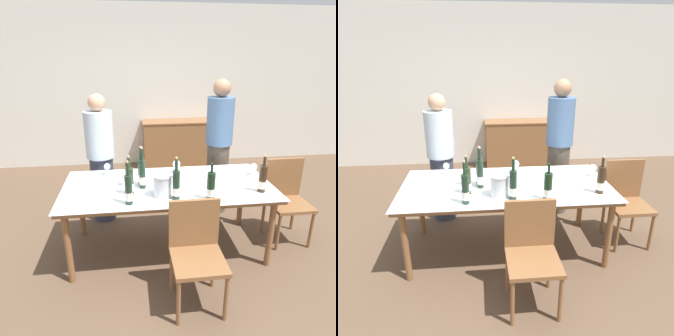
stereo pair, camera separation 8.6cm
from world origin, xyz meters
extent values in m
plane|color=brown|center=(0.00, 0.00, 0.00)|extent=(12.00, 12.00, 0.00)
cube|color=silver|center=(0.00, 2.90, 1.40)|extent=(8.00, 0.10, 2.80)
cube|color=brown|center=(0.54, 2.61, 0.42)|extent=(1.31, 0.44, 0.83)
cube|color=brown|center=(0.54, 2.61, 0.84)|extent=(1.34, 0.46, 0.02)
cylinder|color=brown|center=(-0.94, -0.40, 0.35)|extent=(0.06, 0.06, 0.70)
cylinder|color=brown|center=(0.94, -0.40, 0.35)|extent=(0.06, 0.06, 0.70)
cylinder|color=brown|center=(-0.94, 0.40, 0.35)|extent=(0.06, 0.06, 0.70)
cylinder|color=brown|center=(0.94, 0.40, 0.35)|extent=(0.06, 0.06, 0.70)
cube|color=brown|center=(0.00, 0.00, 0.72)|extent=(2.04, 0.96, 0.04)
cube|color=white|center=(0.00, 0.00, 0.74)|extent=(2.07, 0.99, 0.01)
cylinder|color=silver|center=(-0.08, -0.24, 0.85)|extent=(0.17, 0.17, 0.21)
cylinder|color=silver|center=(-0.08, -0.24, 0.95)|extent=(0.18, 0.18, 0.01)
cylinder|color=#1E3323|center=(-0.25, -0.04, 0.89)|extent=(0.06, 0.06, 0.29)
cylinder|color=white|center=(-0.25, -0.04, 0.83)|extent=(0.06, 0.06, 0.08)
cylinder|color=#1E3323|center=(-0.25, -0.04, 1.09)|extent=(0.03, 0.03, 0.11)
cylinder|color=tan|center=(-0.25, -0.04, 1.15)|extent=(0.02, 0.02, 0.02)
cylinder|color=#1E3323|center=(-0.26, 0.04, 0.88)|extent=(0.07, 0.07, 0.27)
cylinder|color=silver|center=(-0.26, 0.04, 0.82)|extent=(0.07, 0.07, 0.07)
cylinder|color=#1E3323|center=(-0.26, 0.04, 1.07)|extent=(0.03, 0.03, 0.11)
cylinder|color=tan|center=(-0.26, 0.04, 1.13)|extent=(0.02, 0.02, 0.02)
cylinder|color=#332314|center=(0.86, -0.27, 0.88)|extent=(0.07, 0.07, 0.26)
cylinder|color=silver|center=(0.86, -0.27, 0.82)|extent=(0.07, 0.07, 0.07)
cylinder|color=#332314|center=(0.86, -0.27, 1.05)|extent=(0.03, 0.03, 0.09)
cylinder|color=tan|center=(0.86, -0.27, 1.10)|extent=(0.02, 0.02, 0.02)
cylinder|color=#1E3323|center=(0.03, -0.32, 0.88)|extent=(0.07, 0.07, 0.27)
cylinder|color=white|center=(0.03, -0.32, 0.82)|extent=(0.07, 0.07, 0.08)
cylinder|color=#1E3323|center=(0.03, -0.32, 1.07)|extent=(0.03, 0.03, 0.11)
cylinder|color=tan|center=(0.03, -0.32, 1.14)|extent=(0.02, 0.02, 0.02)
cylinder|color=black|center=(0.34, -0.37, 0.87)|extent=(0.08, 0.08, 0.25)
cylinder|color=white|center=(0.34, -0.37, 0.82)|extent=(0.08, 0.08, 0.07)
cylinder|color=black|center=(0.34, -0.37, 1.05)|extent=(0.02, 0.02, 0.09)
cylinder|color=#1E3323|center=(-0.39, -0.37, 0.88)|extent=(0.07, 0.07, 0.27)
cylinder|color=white|center=(-0.39, -0.37, 0.82)|extent=(0.07, 0.07, 0.07)
cylinder|color=#1E3323|center=(-0.39, -0.37, 1.07)|extent=(0.03, 0.03, 0.11)
cylinder|color=tan|center=(-0.39, -0.37, 1.13)|extent=(0.02, 0.02, 0.02)
cylinder|color=#28381E|center=(-0.38, -0.16, 0.87)|extent=(0.07, 0.07, 0.26)
cylinder|color=white|center=(-0.38, -0.16, 0.82)|extent=(0.08, 0.08, 0.07)
cylinder|color=#28381E|center=(-0.38, -0.16, 1.05)|extent=(0.03, 0.03, 0.10)
cylinder|color=tan|center=(-0.38, -0.16, 1.11)|extent=(0.02, 0.02, 0.02)
cylinder|color=white|center=(0.13, 0.31, 0.75)|extent=(0.07, 0.07, 0.00)
cylinder|color=white|center=(0.13, 0.31, 0.79)|extent=(0.01, 0.01, 0.07)
sphere|color=white|center=(0.13, 0.31, 0.85)|extent=(0.08, 0.08, 0.08)
cylinder|color=white|center=(-0.62, 0.35, 0.75)|extent=(0.07, 0.07, 0.00)
cylinder|color=white|center=(-0.62, 0.35, 0.78)|extent=(0.01, 0.01, 0.07)
sphere|color=white|center=(-0.62, 0.35, 0.84)|extent=(0.07, 0.07, 0.07)
cylinder|color=white|center=(0.95, 0.15, 0.75)|extent=(0.07, 0.07, 0.00)
cylinder|color=white|center=(0.95, 0.15, 0.78)|extent=(0.01, 0.01, 0.06)
sphere|color=white|center=(0.95, 0.15, 0.84)|extent=(0.08, 0.08, 0.08)
cylinder|color=white|center=(-0.43, 0.05, 0.75)|extent=(0.07, 0.07, 0.00)
cylinder|color=white|center=(-0.43, 0.05, 0.79)|extent=(0.01, 0.01, 0.08)
sphere|color=white|center=(-0.43, 0.05, 0.86)|extent=(0.07, 0.07, 0.07)
cylinder|color=brown|center=(-0.05, -1.00, 0.21)|extent=(0.03, 0.03, 0.42)
cylinder|color=brown|center=(0.32, -1.00, 0.21)|extent=(0.03, 0.03, 0.42)
cylinder|color=brown|center=(-0.05, -0.63, 0.21)|extent=(0.03, 0.03, 0.42)
cylinder|color=brown|center=(0.32, -0.63, 0.21)|extent=(0.03, 0.03, 0.42)
cube|color=brown|center=(0.14, -0.81, 0.44)|extent=(0.42, 0.42, 0.04)
cube|color=brown|center=(0.14, -0.62, 0.67)|extent=(0.42, 0.04, 0.42)
cylinder|color=brown|center=(1.15, -0.18, 0.21)|extent=(0.03, 0.03, 0.42)
cylinder|color=brown|center=(1.52, -0.18, 0.21)|extent=(0.03, 0.03, 0.42)
cylinder|color=brown|center=(1.15, 0.18, 0.21)|extent=(0.03, 0.03, 0.42)
cylinder|color=brown|center=(1.52, 0.18, 0.21)|extent=(0.03, 0.03, 0.42)
cube|color=brown|center=(1.33, 0.00, 0.44)|extent=(0.42, 0.42, 0.04)
cube|color=brown|center=(1.33, 0.19, 0.68)|extent=(0.42, 0.04, 0.44)
cylinder|color=#383F56|center=(-0.72, 0.77, 0.41)|extent=(0.28, 0.28, 0.82)
cylinder|color=silver|center=(-0.72, 0.77, 1.09)|extent=(0.33, 0.33, 0.55)
sphere|color=tan|center=(-0.72, 0.77, 1.46)|extent=(0.20, 0.20, 0.20)
cylinder|color=#51473D|center=(0.75, 0.81, 0.46)|extent=(0.28, 0.28, 0.92)
cylinder|color=#4C6B93|center=(0.75, 0.81, 1.21)|extent=(0.33, 0.33, 0.58)
sphere|color=#A37556|center=(0.75, 0.81, 1.60)|extent=(0.21, 0.21, 0.21)
camera|label=1|loc=(-0.35, -2.72, 1.95)|focal=32.00mm
camera|label=2|loc=(-0.27, -2.73, 1.95)|focal=32.00mm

